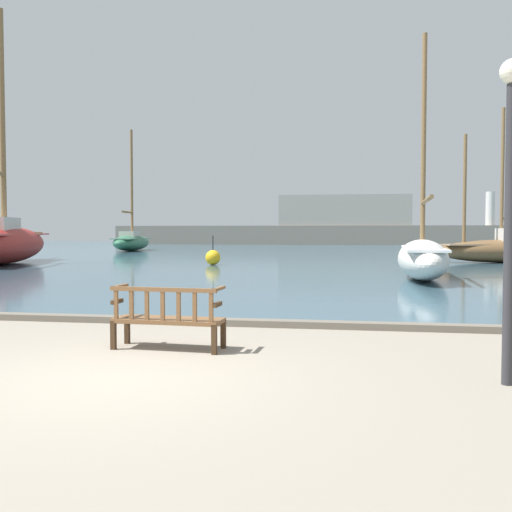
# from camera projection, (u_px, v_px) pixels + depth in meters

# --- Properties ---
(ground_plane) EXTENTS (160.00, 160.00, 0.00)m
(ground_plane) POSITION_uv_depth(u_px,v_px,m) (114.00, 378.00, 6.68)
(ground_plane) COLOR gray
(harbor_water) EXTENTS (100.00, 80.00, 0.08)m
(harbor_water) POSITION_uv_depth(u_px,v_px,m) (317.00, 250.00, 50.06)
(harbor_water) COLOR #385666
(harbor_water) RESTS_ON ground
(quay_edge_kerb) EXTENTS (40.00, 0.30, 0.12)m
(quay_edge_kerb) POSITION_uv_depth(u_px,v_px,m) (199.00, 321.00, 10.47)
(quay_edge_kerb) COLOR #675F54
(quay_edge_kerb) RESTS_ON ground
(park_bench) EXTENTS (1.63, 0.63, 0.92)m
(park_bench) POSITION_uv_depth(u_px,v_px,m) (168.00, 317.00, 8.27)
(park_bench) COLOR #3D2A19
(park_bench) RESTS_ON ground
(sailboat_outer_port) EXTENTS (3.00, 7.78, 10.08)m
(sailboat_outer_port) POSITION_uv_depth(u_px,v_px,m) (132.00, 241.00, 47.53)
(sailboat_outer_port) COLOR #2D6647
(sailboat_outer_port) RESTS_ON harbor_water
(sailboat_mid_port) EXTENTS (7.38, 3.19, 8.00)m
(sailboat_mid_port) POSITION_uv_depth(u_px,v_px,m) (505.00, 248.00, 29.60)
(sailboat_mid_port) COLOR brown
(sailboat_mid_port) RESTS_ON harbor_water
(sailboat_mid_starboard) EXTENTS (5.37, 12.09, 12.66)m
(sailboat_mid_starboard) POSITION_uv_depth(u_px,v_px,m) (2.00, 242.00, 28.39)
(sailboat_mid_starboard) COLOR maroon
(sailboat_mid_starboard) RESTS_ON harbor_water
(sailboat_far_port) EXTENTS (2.03, 7.99, 8.36)m
(sailboat_far_port) POSITION_uv_depth(u_px,v_px,m) (422.00, 257.00, 19.49)
(sailboat_far_port) COLOR silver
(sailboat_far_port) RESTS_ON harbor_water
(lamp_post) EXTENTS (0.28, 0.28, 3.61)m
(lamp_post) POSITION_uv_depth(u_px,v_px,m) (511.00, 185.00, 6.28)
(lamp_post) COLOR #2D2D33
(lamp_post) RESTS_ON ground
(channel_buoy) EXTENTS (0.73, 0.73, 1.43)m
(channel_buoy) POSITION_uv_depth(u_px,v_px,m) (213.00, 257.00, 27.59)
(channel_buoy) COLOR gold
(channel_buoy) RESTS_ON harbor_water
(far_breakwater) EXTENTS (53.18, 2.40, 6.29)m
(far_breakwater) POSITION_uv_depth(u_px,v_px,m) (333.00, 228.00, 69.17)
(far_breakwater) COLOR slate
(far_breakwater) RESTS_ON ground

